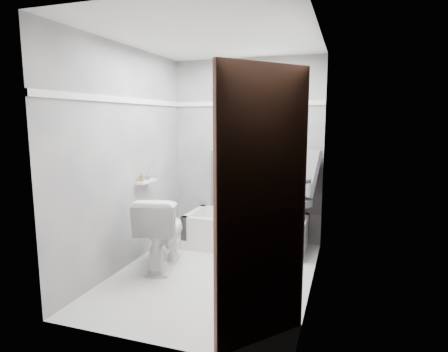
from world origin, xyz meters
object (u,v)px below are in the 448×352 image
at_px(toilet, 162,232).
at_px(door, 292,222).
at_px(bathtub, 246,231).
at_px(soap_bottle_a, 142,177).
at_px(office_chair, 281,196).
at_px(soap_bottle_b, 148,176).

height_order(toilet, door, door).
bearing_deg(bathtub, soap_bottle_a, -145.01).
bearing_deg(soap_bottle_a, door, -37.61).
xyz_separation_m(office_chair, door, (0.45, -2.23, 0.31)).
height_order(toilet, soap_bottle_b, soap_bottle_b).
bearing_deg(soap_bottle_b, door, -40.14).
bearing_deg(soap_bottle_b, office_chair, 22.51).
height_order(toilet, soap_bottle_a, soap_bottle_a).
bearing_deg(door, toilet, 140.45).
relative_size(toilet, soap_bottle_a, 7.34).
bearing_deg(office_chair, toilet, -112.26).
xyz_separation_m(bathtub, door, (0.88, -2.21, 0.79)).
bearing_deg(soap_bottle_b, soap_bottle_a, -90.00).
relative_size(office_chair, soap_bottle_a, 10.45).
relative_size(toilet, soap_bottle_b, 9.60).
distance_m(office_chair, toilet, 1.50).
distance_m(door, soap_bottle_b, 2.51).
distance_m(toilet, soap_bottle_a, 0.67).
height_order(office_chair, soap_bottle_a, office_chair).
xyz_separation_m(bathtub, soap_bottle_b, (-1.04, -0.59, 0.75)).
height_order(office_chair, soap_bottle_b, office_chair).
bearing_deg(office_chair, door, -49.15).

